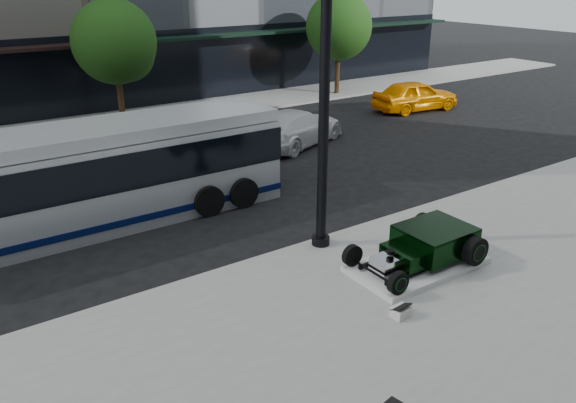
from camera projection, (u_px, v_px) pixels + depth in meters
ground at (241, 227)px, 16.35m from camera, size 120.00×120.00×0.00m
sidewalk_far at (97, 124)px, 27.03m from camera, size 70.00×4.00×0.12m
street_trees at (117, 45)px, 25.49m from camera, size 29.80×3.80×5.70m
display_plinth at (417, 264)px, 13.87m from camera, size 3.40×1.80×0.15m
hot_rod at (428, 243)px, 13.85m from camera, size 3.22×2.00×0.81m
info_plaque at (401, 311)px, 11.89m from camera, size 0.43×0.34×0.31m
lamppost at (324, 94)px, 13.52m from camera, size 0.48×0.48×8.74m
transit_bus at (78, 179)px, 15.78m from camera, size 12.12×2.88×2.92m
white_sedan at (296, 127)px, 23.74m from camera, size 5.64×3.86×1.52m
yellow_taxi at (415, 95)px, 29.55m from camera, size 4.90×2.46×1.60m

